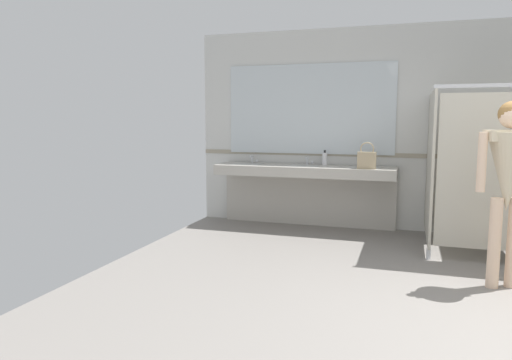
{
  "coord_description": "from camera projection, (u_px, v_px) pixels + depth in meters",
  "views": [
    {
      "loc": [
        -0.83,
        -3.77,
        1.55
      ],
      "look_at": [
        -2.25,
        0.62,
        0.95
      ],
      "focal_mm": 33.24,
      "sensor_mm": 36.0,
      "label": 1
    }
  ],
  "objects": [
    {
      "name": "wall_back",
      "position": [
        475.0,
        130.0,
        6.27
      ],
      "size": [
        7.73,
        0.12,
        2.82
      ],
      "primitive_type": "cube",
      "color": "silver",
      "rests_on": "ground_plane"
    },
    {
      "name": "vanity_counter",
      "position": [
        305.0,
        182.0,
        6.78
      ],
      "size": [
        2.52,
        0.59,
        1.01
      ],
      "color": "#B2ADA3",
      "rests_on": "ground_plane"
    },
    {
      "name": "soap_dispenser",
      "position": [
        325.0,
        159.0,
        6.74
      ],
      "size": [
        0.07,
        0.07,
        0.21
      ],
      "color": "white",
      "rests_on": "vanity_counter"
    },
    {
      "name": "mirror_panel",
      "position": [
        309.0,
        109.0,
        6.84
      ],
      "size": [
        2.42,
        0.02,
        1.29
      ],
      "primitive_type": "cube",
      "color": "silver",
      "rests_on": "wall_back"
    },
    {
      "name": "handbag",
      "position": [
        367.0,
        160.0,
        6.24
      ],
      "size": [
        0.24,
        0.13,
        0.35
      ],
      "color": "tan",
      "rests_on": "vanity_counter"
    },
    {
      "name": "person_standing",
      "position": [
        509.0,
        171.0,
        4.26
      ],
      "size": [
        0.56,
        0.52,
        1.71
      ],
      "color": "beige",
      "rests_on": "ground_plane"
    },
    {
      "name": "wall_back_tile_band",
      "position": [
        474.0,
        157.0,
        6.26
      ],
      "size": [
        7.73,
        0.01,
        0.06
      ],
      "primitive_type": "cube",
      "color": "#9E937F",
      "rests_on": "wall_back"
    }
  ]
}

